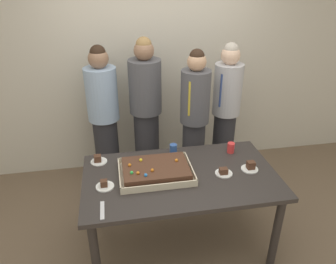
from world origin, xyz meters
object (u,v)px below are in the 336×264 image
(sheet_cake, at_px, (156,170))
(plated_slice_far_right, at_px, (98,160))
(person_far_right_suit, at_px, (226,113))
(plated_slice_near_left, at_px, (105,185))
(cake_server_utensil, at_px, (102,210))
(party_table, at_px, (180,184))
(person_green_shirt_behind, at_px, (194,123))
(plated_slice_far_left, at_px, (224,172))
(drink_cup_middle, at_px, (173,149))
(person_striped_tie_right, at_px, (146,112))
(plated_slice_near_right, at_px, (250,167))
(person_serving_front, at_px, (104,116))
(drink_cup_nearest, at_px, (231,148))

(sheet_cake, bearing_deg, plated_slice_far_right, 149.06)
(person_far_right_suit, bearing_deg, sheet_cake, -0.01)
(sheet_cake, distance_m, plated_slice_near_left, 0.45)
(cake_server_utensil, bearing_deg, person_far_right_suit, 43.34)
(sheet_cake, xyz_separation_m, person_far_right_suit, (0.95, 0.93, 0.06))
(party_table, xyz_separation_m, person_green_shirt_behind, (0.33, 0.81, 0.19))
(plated_slice_far_left, xyz_separation_m, drink_cup_middle, (-0.36, 0.41, 0.03))
(party_table, height_order, person_striped_tie_right, person_striped_tie_right)
(plated_slice_near_right, relative_size, cake_server_utensil, 0.75)
(plated_slice_far_right, distance_m, person_striped_tie_right, 0.96)
(person_serving_front, height_order, person_green_shirt_behind, person_green_shirt_behind)
(party_table, relative_size, plated_slice_near_left, 11.11)
(drink_cup_nearest, distance_m, cake_server_utensil, 1.38)
(cake_server_utensil, height_order, person_striped_tie_right, person_striped_tie_right)
(plated_slice_near_right, xyz_separation_m, person_green_shirt_behind, (-0.30, 0.83, 0.06))
(plated_slice_near_right, bearing_deg, plated_slice_far_right, 164.70)
(party_table, distance_m, plated_slice_near_left, 0.66)
(plated_slice_far_right, xyz_separation_m, cake_server_utensil, (0.04, -0.68, -0.02))
(drink_cup_nearest, xyz_separation_m, person_serving_front, (-1.20, 0.89, 0.03))
(person_green_shirt_behind, bearing_deg, party_table, 13.18)
(plated_slice_far_right, distance_m, drink_cup_middle, 0.71)
(sheet_cake, relative_size, drink_cup_nearest, 6.28)
(party_table, bearing_deg, drink_cup_middle, 88.94)
(person_serving_front, bearing_deg, party_table, 7.65)
(party_table, xyz_separation_m, drink_cup_nearest, (0.56, 0.29, 0.14))
(plated_slice_far_left, xyz_separation_m, person_striped_tie_right, (-0.53, 1.18, 0.10))
(person_striped_tie_right, bearing_deg, party_table, 10.71)
(plated_slice_far_left, xyz_separation_m, drink_cup_nearest, (0.19, 0.34, 0.03))
(cake_server_utensil, relative_size, person_green_shirt_behind, 0.12)
(plated_slice_far_left, relative_size, plated_slice_far_right, 1.00)
(person_far_right_suit, bearing_deg, person_green_shirt_behind, -22.07)
(sheet_cake, relative_size, plated_slice_far_left, 4.18)
(person_striped_tie_right, bearing_deg, person_far_right_suit, 83.22)
(plated_slice_far_left, distance_m, person_serving_front, 1.60)
(plated_slice_near_right, height_order, plated_slice_far_left, plated_slice_near_right)
(plated_slice_far_left, distance_m, person_green_shirt_behind, 0.86)
(plated_slice_near_left, relative_size, person_striped_tie_right, 0.09)
(plated_slice_near_right, bearing_deg, plated_slice_far_left, -173.75)
(party_table, relative_size, person_green_shirt_behind, 0.99)
(party_table, bearing_deg, plated_slice_near_right, -1.98)
(plated_slice_far_left, bearing_deg, plated_slice_near_right, 6.25)
(plated_slice_near_right, height_order, person_green_shirt_behind, person_green_shirt_behind)
(sheet_cake, distance_m, person_far_right_suit, 1.33)
(party_table, bearing_deg, person_green_shirt_behind, 68.12)
(plated_slice_far_left, distance_m, person_striped_tie_right, 1.29)
(party_table, relative_size, cake_server_utensil, 8.33)
(person_far_right_suit, bearing_deg, party_table, 8.47)
(drink_cup_middle, bearing_deg, plated_slice_near_left, -147.37)
(person_green_shirt_behind, bearing_deg, plated_slice_far_left, 37.95)
(cake_server_utensil, bearing_deg, person_striped_tie_right, 71.20)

